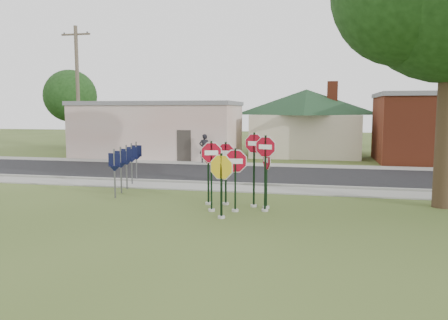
% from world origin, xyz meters
% --- Properties ---
extents(ground, '(120.00, 120.00, 0.00)m').
position_xyz_m(ground, '(0.00, 0.00, 0.00)').
color(ground, '#37491B').
rests_on(ground, ground).
extents(sidewalk_near, '(60.00, 1.60, 0.06)m').
position_xyz_m(sidewalk_near, '(0.00, 5.50, 0.03)').
color(sidewalk_near, gray).
rests_on(sidewalk_near, ground).
extents(road, '(60.00, 7.00, 0.04)m').
position_xyz_m(road, '(0.00, 10.00, 0.02)').
color(road, black).
rests_on(road, ground).
extents(sidewalk_far, '(60.00, 1.60, 0.06)m').
position_xyz_m(sidewalk_far, '(0.00, 14.30, 0.03)').
color(sidewalk_far, gray).
rests_on(sidewalk_far, ground).
extents(curb, '(60.00, 0.20, 0.14)m').
position_xyz_m(curb, '(0.00, 6.50, 0.07)').
color(curb, gray).
rests_on(curb, ground).
extents(stop_sign_center, '(1.10, 0.24, 2.34)m').
position_xyz_m(stop_sign_center, '(0.20, 1.19, 1.44)').
color(stop_sign_center, '#A19F97').
rests_on(stop_sign_center, ground).
extents(stop_sign_yellow, '(1.11, 0.32, 2.27)m').
position_xyz_m(stop_sign_yellow, '(-0.06, 0.15, 1.37)').
color(stop_sign_yellow, '#A19F97').
rests_on(stop_sign_yellow, ground).
extents(stop_sign_left, '(0.98, 0.28, 2.58)m').
position_xyz_m(stop_sign_left, '(-0.62, 1.07, 1.59)').
color(stop_sign_left, '#A19F97').
rests_on(stop_sign_left, ground).
extents(stop_sign_right, '(0.99, 0.24, 2.78)m').
position_xyz_m(stop_sign_right, '(1.22, 1.45, 1.72)').
color(stop_sign_right, '#A19F97').
rests_on(stop_sign_right, ground).
extents(stop_sign_back_right, '(0.96, 0.24, 2.84)m').
position_xyz_m(stop_sign_back_right, '(0.73, 2.08, 1.76)').
color(stop_sign_back_right, '#A19F97').
rests_on(stop_sign_back_right, ground).
extents(stop_sign_back_left, '(0.98, 0.24, 2.47)m').
position_xyz_m(stop_sign_back_left, '(-0.35, 2.22, 1.50)').
color(stop_sign_back_left, '#A19F97').
rests_on(stop_sign_back_left, ground).
extents(stop_sign_far_right, '(0.45, 0.89, 2.26)m').
position_xyz_m(stop_sign_far_right, '(1.21, 1.92, 1.36)').
color(stop_sign_far_right, '#A19F97').
rests_on(stop_sign_far_right, ground).
extents(stop_sign_far_left, '(0.31, 0.99, 2.43)m').
position_xyz_m(stop_sign_far_left, '(-1.01, 2.14, 1.48)').
color(stop_sign_far_left, '#A19F97').
rests_on(stop_sign_far_left, ground).
extents(route_sign_row, '(1.43, 4.63, 2.00)m').
position_xyz_m(route_sign_row, '(-5.40, 4.50, 1.22)').
color(route_sign_row, '#59595E').
rests_on(route_sign_row, ground).
extents(building_stucco, '(12.20, 6.20, 4.20)m').
position_xyz_m(building_stucco, '(-9.00, 18.00, 2.15)').
color(building_stucco, beige).
rests_on(building_stucco, ground).
extents(building_house, '(11.60, 11.60, 6.20)m').
position_xyz_m(building_house, '(2.00, 22.00, 3.65)').
color(building_house, beige).
rests_on(building_house, ground).
extents(utility_pole_near, '(2.20, 0.26, 9.50)m').
position_xyz_m(utility_pole_near, '(-14.00, 15.20, 4.97)').
color(utility_pole_near, '#483D30').
rests_on(utility_pole_near, ground).
extents(bg_tree_left, '(4.90, 4.90, 7.35)m').
position_xyz_m(bg_tree_left, '(-20.00, 24.00, 4.88)').
color(bg_tree_left, '#302215').
rests_on(bg_tree_left, ground).
extents(pedestrian, '(0.81, 0.67, 1.91)m').
position_xyz_m(pedestrian, '(-4.43, 14.54, 1.02)').
color(pedestrian, black).
rests_on(pedestrian, sidewalk_far).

